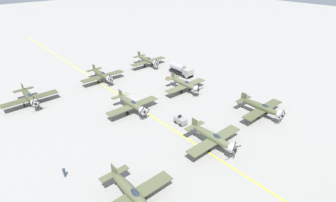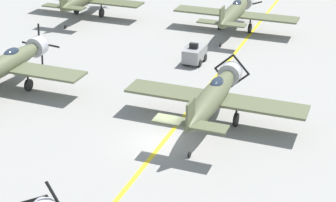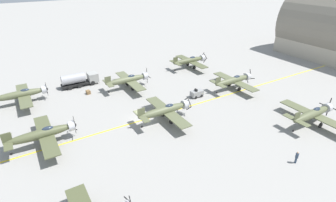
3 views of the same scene
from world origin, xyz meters
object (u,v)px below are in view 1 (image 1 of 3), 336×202
object	(u,v)px
airplane_mid_left	(185,84)
airplane_near_left	(148,60)
airplane_near_right	(29,97)
fuel_tanker	(181,70)
airplane_near_center	(102,75)
ground_crew_walking	(64,172)
supply_crate_by_tanker	(168,78)
airplane_far_left	(262,107)
airplane_far_center	(213,138)
airplane_mid_center	(132,104)
tow_tractor	(181,120)
airplane_far_right	(132,193)

from	to	relation	value
airplane_mid_left	airplane_near_left	size ratio (longest dim) A/B	1.00
airplane_near_right	fuel_tanker	world-z (taller)	airplane_near_right
airplane_near_right	fuel_tanker	size ratio (longest dim) A/B	1.50
airplane_near_center	ground_crew_walking	xyz separation A→B (m)	(21.86, 28.51, -1.00)
airplane_near_center	airplane_near_right	bearing A→B (deg)	18.15
airplane_mid_left	airplane_near_left	bearing A→B (deg)	-114.16
airplane_mid_left	supply_crate_by_tanker	xyz separation A→B (m)	(-1.71, -8.46, -1.63)
airplane_mid_left	ground_crew_walking	xyz separation A→B (m)	(34.54, 9.54, -1.00)
airplane_mid_left	supply_crate_by_tanker	size ratio (longest dim) A/B	13.14
airplane_far_left	supply_crate_by_tanker	size ratio (longest dim) A/B	13.14
supply_crate_by_tanker	airplane_far_center	bearing A→B (deg)	63.67
airplane_far_left	ground_crew_walking	distance (m)	39.48
ground_crew_walking	airplane_near_right	bearing A→B (deg)	-96.43
airplane_near_right	airplane_near_center	xyz separation A→B (m)	(-18.77, -1.08, 0.00)
airplane_near_right	airplane_near_left	distance (m)	35.39
airplane_near_left	airplane_far_left	size ratio (longest dim) A/B	1.00
airplane_near_center	airplane_mid_left	bearing A→B (deg)	138.62
airplane_mid_center	airplane_near_center	world-z (taller)	same
airplane_far_center	fuel_tanker	xyz separation A→B (m)	(-18.99, -28.13, -0.50)
fuel_tanker	supply_crate_by_tanker	distance (m)	5.33
airplane_mid_center	supply_crate_by_tanker	xyz separation A→B (m)	(-17.55, -8.47, -1.63)
airplane_mid_left	fuel_tanker	distance (m)	11.14
airplane_near_right	airplane_near_center	size ratio (longest dim) A/B	1.00
airplane_near_right	tow_tractor	world-z (taller)	airplane_near_right
airplane_mid_left	ground_crew_walking	bearing A→B (deg)	1.88
ground_crew_walking	supply_crate_by_tanker	size ratio (longest dim) A/B	2.03
airplane_mid_left	airplane_near_left	xyz separation A→B (m)	(-3.84, -20.52, 0.00)
airplane_near_left	airplane_far_left	xyz separation A→B (m)	(0.08, 39.58, 0.00)
airplane_near_center	airplane_near_left	bearing A→B (deg)	-159.79
ground_crew_walking	airplane_far_center	bearing A→B (deg)	156.28
airplane_near_left	airplane_near_center	world-z (taller)	same
airplane_near_center	supply_crate_by_tanker	bearing A→B (deg)	158.72
airplane_far_center	airplane_far_left	distance (m)	15.84
tow_tractor	supply_crate_by_tanker	bearing A→B (deg)	-124.53
airplane_far_right	airplane_mid_left	bearing A→B (deg)	-161.19
airplane_near_right	supply_crate_by_tanker	xyz separation A→B (m)	(-33.16, 9.44, -1.63)
airplane_mid_left	tow_tractor	world-z (taller)	airplane_mid_left
tow_tractor	airplane_far_left	bearing A→B (deg)	149.41
airplane_far_right	airplane_far_center	world-z (taller)	airplane_far_right
airplane_mid_left	airplane_mid_center	world-z (taller)	airplane_mid_left
airplane_near_center	ground_crew_walking	size ratio (longest dim) A/B	6.48
airplane_near_left	tow_tractor	bearing A→B (deg)	79.64
airplane_mid_left	tow_tractor	bearing A→B (deg)	29.00
airplane_far_right	fuel_tanker	xyz separation A→B (m)	(-36.51, -29.22, -0.50)
airplane_mid_left	airplane_far_right	bearing A→B (deg)	21.15
ground_crew_walking	airplane_near_left	bearing A→B (deg)	-141.94
airplane_mid_center	airplane_near_left	xyz separation A→B (m)	(-19.68, -20.53, 0.00)
airplane_far_right	supply_crate_by_tanker	bearing A→B (deg)	-153.13
airplane_near_left	fuel_tanker	xyz separation A→B (m)	(-3.07, 11.80, -0.50)
airplane_far_center	airplane_near_right	bearing A→B (deg)	-46.23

